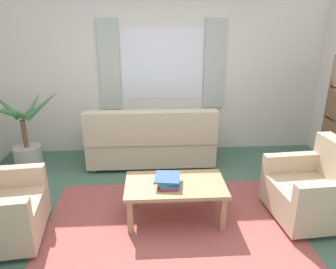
{
  "coord_description": "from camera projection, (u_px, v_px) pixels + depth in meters",
  "views": [
    {
      "loc": [
        -0.21,
        -2.93,
        2.15
      ],
      "look_at": [
        0.0,
        0.7,
        0.81
      ],
      "focal_mm": 33.97,
      "sensor_mm": 36.0,
      "label": 1
    }
  ],
  "objects": [
    {
      "name": "ground_plane",
      "position": [
        171.0,
        225.0,
        3.5
      ],
      "size": [
        6.24,
        6.24,
        0.0
      ],
      "primitive_type": "plane",
      "color": "#476B56"
    },
    {
      "name": "wall_back",
      "position": [
        162.0,
        73.0,
        5.17
      ],
      "size": [
        5.32,
        0.12,
        2.6
      ],
      "primitive_type": "cube",
      "color": "silver",
      "rests_on": "ground_plane"
    },
    {
      "name": "window_with_curtains",
      "position": [
        162.0,
        65.0,
        5.03
      ],
      "size": [
        1.98,
        0.07,
        1.4
      ],
      "color": "white"
    },
    {
      "name": "area_rug",
      "position": [
        171.0,
        225.0,
        3.5
      ],
      "size": [
        2.75,
        1.88,
        0.01
      ],
      "primitive_type": "cube",
      "color": "#9E4C47",
      "rests_on": "ground_plane"
    },
    {
      "name": "couch",
      "position": [
        151.0,
        142.0,
        4.87
      ],
      "size": [
        1.9,
        0.82,
        0.92
      ],
      "rotation": [
        0.0,
        0.0,
        3.14
      ],
      "color": "#BCB293",
      "rests_on": "ground_plane"
    },
    {
      "name": "armchair_right",
      "position": [
        316.0,
        190.0,
        3.53
      ],
      "size": [
        0.88,
        0.9,
        0.88
      ],
      "rotation": [
        0.0,
        0.0,
        -1.5
      ],
      "color": "tan",
      "rests_on": "ground_plane"
    },
    {
      "name": "coffee_table",
      "position": [
        175.0,
        188.0,
        3.51
      ],
      "size": [
        1.1,
        0.64,
        0.44
      ],
      "color": "#A87F56",
      "rests_on": "ground_plane"
    },
    {
      "name": "book_stack_on_table",
      "position": [
        168.0,
        180.0,
        3.45
      ],
      "size": [
        0.31,
        0.34,
        0.1
      ],
      "color": "#B23833",
      "rests_on": "coffee_table"
    },
    {
      "name": "potted_plant",
      "position": [
        25.0,
        139.0,
        4.79
      ],
      "size": [
        1.12,
        0.88,
        1.18
      ],
      "color": "#B7B2A8",
      "rests_on": "ground_plane"
    }
  ]
}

